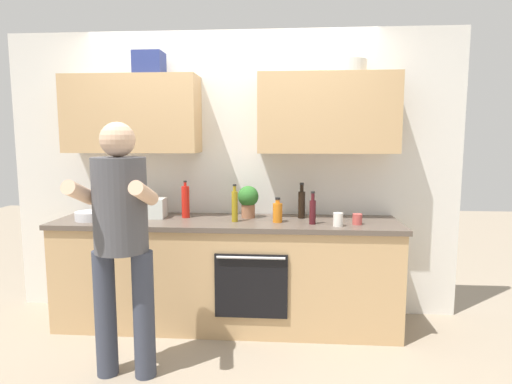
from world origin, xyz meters
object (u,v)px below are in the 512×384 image
object	(u,v)px
bottle_oil	(235,205)
grocery_bag_produce	(152,208)
potted_herb	(248,199)
bottle_juice	(278,212)
cup_ceramic	(357,219)
bottle_wine	(313,211)
bottle_soy	(302,203)
cup_coffee	(338,220)
person_standing	(121,230)
bottle_hotsauce	(186,202)
mixing_bowl	(91,216)

from	to	relation	value
bottle_oil	grocery_bag_produce	world-z (taller)	bottle_oil
potted_herb	grocery_bag_produce	distance (m)	0.82
bottle_juice	bottle_oil	xyz separation A→B (m)	(-0.35, -0.00, 0.05)
bottle_juice	bottle_oil	distance (m)	0.35
bottle_juice	cup_ceramic	xyz separation A→B (m)	(0.63, -0.04, -0.04)
bottle_juice	grocery_bag_produce	size ratio (longest dim) A/B	0.91
bottle_wine	cup_ceramic	world-z (taller)	bottle_wine
bottle_soy	grocery_bag_produce	xyz separation A→B (m)	(-1.27, -0.07, -0.04)
cup_coffee	grocery_bag_produce	world-z (taller)	grocery_bag_produce
person_standing	potted_herb	xyz separation A→B (m)	(0.73, 0.96, 0.07)
bottle_juice	bottle_oil	size ratio (longest dim) A/B	0.66
bottle_hotsauce	cup_ceramic	size ratio (longest dim) A/B	3.74
bottle_soy	bottle_oil	world-z (taller)	bottle_oil
bottle_wine	grocery_bag_produce	bearing A→B (deg)	172.41
bottle_oil	cup_coffee	bearing A→B (deg)	-8.56
person_standing	bottle_soy	world-z (taller)	person_standing
bottle_soy	cup_ceramic	size ratio (longest dim) A/B	3.58
bottle_hotsauce	cup_coffee	distance (m)	1.29
bottle_juice	cup_coffee	world-z (taller)	bottle_juice
bottle_hotsauce	mixing_bowl	bearing A→B (deg)	-167.76
bottle_oil	potted_herb	bearing A→B (deg)	63.15
cup_ceramic	grocery_bag_produce	world-z (taller)	grocery_bag_produce
cup_coffee	potted_herb	bearing A→B (deg)	157.04
potted_herb	grocery_bag_produce	size ratio (longest dim) A/B	1.23
bottle_hotsauce	grocery_bag_produce	size ratio (longest dim) A/B	1.43
bottle_oil	potted_herb	distance (m)	0.21
potted_herb	bottle_oil	bearing A→B (deg)	-116.85
bottle_hotsauce	bottle_oil	world-z (taller)	bottle_hotsauce
bottle_hotsauce	potted_herb	distance (m)	0.53
bottle_wine	potted_herb	distance (m)	0.58
bottle_wine	bottle_hotsauce	distance (m)	1.08
mixing_bowl	grocery_bag_produce	world-z (taller)	grocery_bag_produce
bottle_oil	cup_ceramic	bearing A→B (deg)	-2.58
bottle_soy	grocery_bag_produce	world-z (taller)	bottle_soy
person_standing	grocery_bag_produce	xyz separation A→B (m)	(-0.09, 0.90, -0.01)
person_standing	cup_coffee	size ratio (longest dim) A/B	16.08
bottle_juice	bottle_hotsauce	distance (m)	0.80
cup_coffee	grocery_bag_produce	distance (m)	1.56
person_standing	bottle_wine	xyz separation A→B (m)	(1.26, 0.72, 0.02)
cup_ceramic	grocery_bag_produce	distance (m)	1.71
cup_coffee	mixing_bowl	bearing A→B (deg)	177.04
bottle_soy	bottle_juice	world-z (taller)	bottle_soy
bottle_soy	potted_herb	distance (m)	0.45
bottle_soy	bottle_hotsauce	size ratio (longest dim) A/B	0.96
bottle_soy	cup_coffee	world-z (taller)	bottle_soy
potted_herb	bottle_soy	bearing A→B (deg)	1.08
bottle_wine	potted_herb	xyz separation A→B (m)	(-0.53, 0.24, 0.05)
cup_ceramic	bottle_oil	bearing A→B (deg)	177.42
bottle_juice	cup_coffee	xyz separation A→B (m)	(0.47, -0.12, -0.03)
grocery_bag_produce	cup_coffee	bearing A→B (deg)	-9.08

